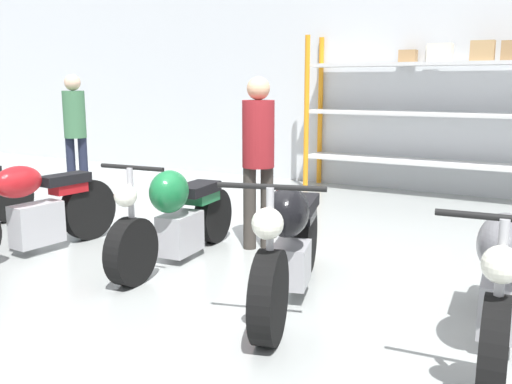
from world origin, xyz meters
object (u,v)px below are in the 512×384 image
object	(u,v)px
shelving_rack	(461,103)
motorcycle_black	(290,244)
motorcycle_grey	(501,280)
person_browsing	(75,125)
motorcycle_red	(31,211)
motorcycle_green	(177,217)
person_near_rack	(258,149)

from	to	relation	value
shelving_rack	motorcycle_black	xyz separation A→B (m)	(-0.37, -4.78, -0.92)
motorcycle_black	motorcycle_grey	world-z (taller)	motorcycle_black
shelving_rack	person_browsing	world-z (taller)	shelving_rack
motorcycle_red	motorcycle_grey	bearing A→B (deg)	95.44
shelving_rack	motorcycle_red	bearing A→B (deg)	-122.45
motorcycle_grey	person_browsing	xyz separation A→B (m)	(-6.15, 2.39, 0.59)
motorcycle_grey	person_browsing	bearing A→B (deg)	-115.74
motorcycle_green	motorcycle_grey	xyz separation A→B (m)	(2.88, -0.52, 0.04)
motorcycle_grey	motorcycle_red	bearing A→B (deg)	-94.48
shelving_rack	motorcycle_green	world-z (taller)	shelving_rack
shelving_rack	motorcycle_red	size ratio (longest dim) A/B	2.22
motorcycle_green	person_near_rack	world-z (taller)	person_near_rack
shelving_rack	motorcycle_green	distance (m)	4.80
motorcycle_green	person_near_rack	distance (m)	1.06
shelving_rack	person_near_rack	size ratio (longest dim) A/B	2.60
shelving_rack	motorcycle_black	distance (m)	4.88
shelving_rack	person_browsing	distance (m)	5.60
shelving_rack	motorcycle_red	world-z (taller)	shelving_rack
shelving_rack	motorcycle_black	size ratio (longest dim) A/B	2.16
motorcycle_green	motorcycle_grey	distance (m)	2.93
shelving_rack	person_near_rack	xyz separation A→B (m)	(-1.28, -3.62, -0.36)
shelving_rack	person_near_rack	distance (m)	3.86
person_browsing	motorcycle_green	bearing A→B (deg)	-155.62
motorcycle_red	motorcycle_grey	distance (m)	4.26
motorcycle_black	motorcycle_grey	xyz separation A→B (m)	(1.51, -0.12, 0.01)
shelving_rack	motorcycle_green	bearing A→B (deg)	-111.66
motorcycle_green	motorcycle_black	bearing A→B (deg)	68.59
person_browsing	person_near_rack	bearing A→B (deg)	-142.50
person_browsing	person_near_rack	size ratio (longest dim) A/B	1.04
motorcycle_red	shelving_rack	bearing A→B (deg)	152.99
motorcycle_red	person_near_rack	size ratio (longest dim) A/B	1.17
motorcycle_red	person_browsing	world-z (taller)	person_browsing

